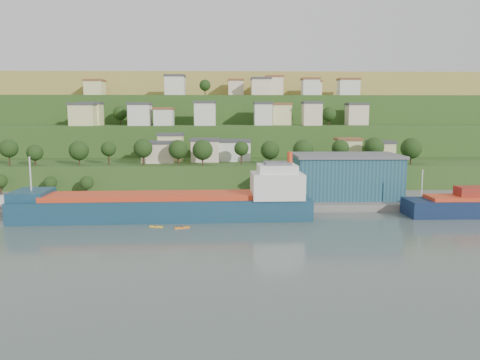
{
  "coord_description": "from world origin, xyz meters",
  "views": [
    {
      "loc": [
        7.5,
        -109.14,
        26.38
      ],
      "look_at": [
        10.67,
        15.0,
        9.0
      ],
      "focal_mm": 35.0,
      "sensor_mm": 36.0,
      "label": 1
    }
  ],
  "objects_px": {
    "caravan": "(5,201)",
    "kayak_orange": "(182,227)",
    "warehouse": "(345,175)",
    "cargo_ship_near": "(174,207)"
  },
  "relations": [
    {
      "from": "warehouse",
      "to": "kayak_orange",
      "type": "relative_size",
      "value": 8.64
    },
    {
      "from": "kayak_orange",
      "to": "cargo_ship_near",
      "type": "bearing_deg",
      "value": 85.73
    },
    {
      "from": "cargo_ship_near",
      "to": "warehouse",
      "type": "xyz_separation_m",
      "value": [
        49.0,
        20.15,
        5.36
      ]
    },
    {
      "from": "cargo_ship_near",
      "to": "caravan",
      "type": "height_order",
      "value": "cargo_ship_near"
    },
    {
      "from": "warehouse",
      "to": "cargo_ship_near",
      "type": "bearing_deg",
      "value": -157.49
    },
    {
      "from": "warehouse",
      "to": "caravan",
      "type": "relative_size",
      "value": 4.95
    },
    {
      "from": "caravan",
      "to": "kayak_orange",
      "type": "relative_size",
      "value": 1.75
    },
    {
      "from": "warehouse",
      "to": "caravan",
      "type": "height_order",
      "value": "warehouse"
    },
    {
      "from": "warehouse",
      "to": "kayak_orange",
      "type": "distance_m",
      "value": 55.54
    },
    {
      "from": "caravan",
      "to": "warehouse",
      "type": "bearing_deg",
      "value": 20.39
    }
  ]
}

